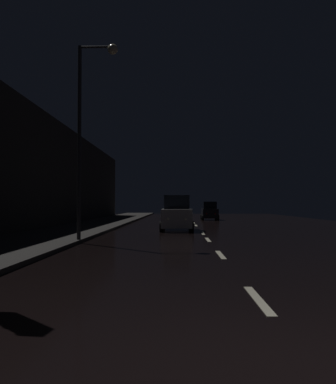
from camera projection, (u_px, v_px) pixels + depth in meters
ground at (198, 228)px, 28.74m from camera, size 27.66×84.00×0.02m
sidewalk_left at (86, 227)px, 28.92m from camera, size 4.40×84.00×0.15m
building_facade_left at (31, 169)px, 25.58m from camera, size 0.80×63.00×7.56m
lane_centerline at (204, 235)px, 22.08m from camera, size 0.16×31.57×0.01m
streetlamp_overhead at (89, 114)px, 17.87m from camera, size 1.70×0.44×8.42m
car_approaching_headlights at (177, 214)px, 26.20m from camera, size 1.99×4.31×2.17m
car_distant_taillights at (210, 212)px, 43.45m from camera, size 1.72×3.72×1.87m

